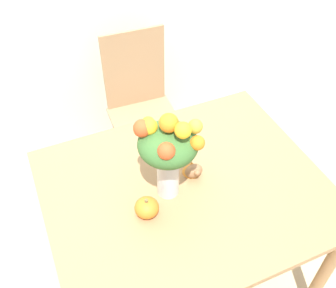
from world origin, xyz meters
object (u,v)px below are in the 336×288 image
object	(u,v)px
dining_chair_near_window	(142,108)
turkey_figurine	(192,169)
flower_vase	(168,149)
pumpkin	(147,208)

from	to	relation	value
dining_chair_near_window	turkey_figurine	bearing A→B (deg)	-91.30
flower_vase	turkey_figurine	bearing A→B (deg)	18.71
pumpkin	dining_chair_near_window	world-z (taller)	dining_chair_near_window
turkey_figurine	pumpkin	bearing A→B (deg)	-155.66
turkey_figurine	flower_vase	bearing A→B (deg)	-161.29
flower_vase	turkey_figurine	distance (m)	0.28
turkey_figurine	dining_chair_near_window	xyz separation A→B (m)	(0.06, 0.84, -0.30)
turkey_figurine	dining_chair_near_window	world-z (taller)	dining_chair_near_window
flower_vase	pumpkin	distance (m)	0.27
flower_vase	dining_chair_near_window	distance (m)	1.06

